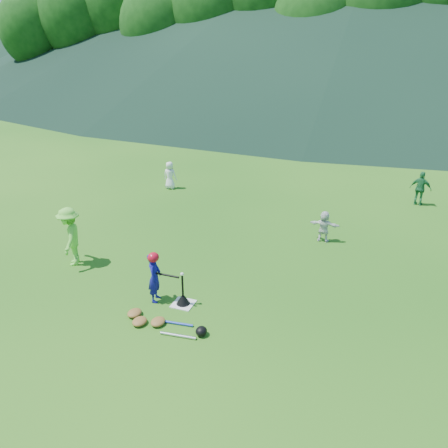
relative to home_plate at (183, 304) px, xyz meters
name	(u,v)px	position (x,y,z in m)	size (l,w,h in m)	color
ground	(183,304)	(0.00, 0.00, -0.01)	(120.00, 120.00, 0.00)	#185212
home_plate	(183,304)	(0.00, 0.00, 0.00)	(0.45, 0.45, 0.02)	silver
baseball	(182,274)	(0.00, 0.00, 0.73)	(0.08, 0.08, 0.08)	white
batter_child	(155,277)	(-0.63, -0.05, 0.55)	(0.41, 0.27, 1.12)	navy
adult_coach	(70,237)	(-3.42, 0.72, 0.74)	(0.97, 0.56, 1.51)	#6BD43E
fielder_a	(170,175)	(-3.95, 7.16, 0.52)	(0.51, 0.33, 1.05)	white
fielder_c	(421,189)	(4.94, 8.53, 0.58)	(0.69, 0.29, 1.18)	#206D3C
fielder_d	(324,226)	(2.31, 4.33, 0.44)	(0.84, 0.27, 0.90)	silver
batting_tee	(183,299)	(0.00, 0.00, 0.12)	(0.30, 0.30, 0.68)	black
batter_gear	(154,259)	(-0.61, -0.05, 1.00)	(0.73, 0.26, 0.48)	#AD0B1E
equipment_pile	(158,322)	(-0.16, -0.85, 0.06)	(1.80, 0.56, 0.19)	olive
outfield_fence	(341,107)	(0.00, 28.00, 0.69)	(70.07, 0.08, 1.33)	gray
tree_line	(361,3)	(0.20, 33.83, 8.20)	(70.04, 11.40, 14.82)	#382314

